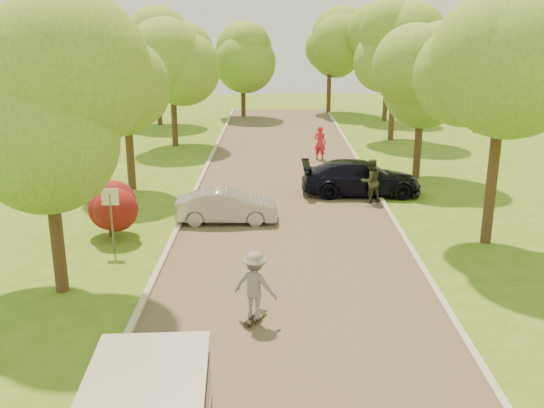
{
  "coord_description": "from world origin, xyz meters",
  "views": [
    {
      "loc": [
        -0.5,
        -14.69,
        7.3
      ],
      "look_at": [
        -0.58,
        5.23,
        1.3
      ],
      "focal_mm": 40.0,
      "sensor_mm": 36.0,
      "label": 1
    }
  ],
  "objects_px": {
    "person_striped": "(320,143)",
    "silver_sedan": "(227,206)",
    "skateboarder": "(255,285)",
    "street_sign": "(111,207)",
    "dark_sedan": "(361,178)",
    "longboard": "(255,317)",
    "person_olive": "(371,181)"
  },
  "relations": [
    {
      "from": "silver_sedan",
      "to": "person_striped",
      "type": "bearing_deg",
      "value": -22.64
    },
    {
      "from": "street_sign",
      "to": "longboard",
      "type": "bearing_deg",
      "value": -44.89
    },
    {
      "from": "street_sign",
      "to": "dark_sedan",
      "type": "xyz_separation_m",
      "value": [
        9.1,
        7.04,
        -0.81
      ]
    },
    {
      "from": "silver_sedan",
      "to": "person_olive",
      "type": "bearing_deg",
      "value": -66.95
    },
    {
      "from": "street_sign",
      "to": "dark_sedan",
      "type": "distance_m",
      "value": 11.53
    },
    {
      "from": "skateboarder",
      "to": "silver_sedan",
      "type": "bearing_deg",
      "value": -57.74
    },
    {
      "from": "dark_sedan",
      "to": "skateboarder",
      "type": "xyz_separation_m",
      "value": [
        -4.28,
        -11.84,
        0.25
      ]
    },
    {
      "from": "person_olive",
      "to": "person_striped",
      "type": "bearing_deg",
      "value": -104.2
    },
    {
      "from": "dark_sedan",
      "to": "person_striped",
      "type": "bearing_deg",
      "value": 10.23
    },
    {
      "from": "person_striped",
      "to": "silver_sedan",
      "type": "bearing_deg",
      "value": 92.15
    },
    {
      "from": "skateboarder",
      "to": "person_olive",
      "type": "bearing_deg",
      "value": -90.17
    },
    {
      "from": "street_sign",
      "to": "dark_sedan",
      "type": "relative_size",
      "value": 0.42
    },
    {
      "from": "silver_sedan",
      "to": "skateboarder",
      "type": "xyz_separation_m",
      "value": [
        1.32,
        -7.96,
        0.37
      ]
    },
    {
      "from": "street_sign",
      "to": "longboard",
      "type": "relative_size",
      "value": 2.32
    },
    {
      "from": "dark_sedan",
      "to": "longboard",
      "type": "bearing_deg",
      "value": 159.93
    },
    {
      "from": "street_sign",
      "to": "skateboarder",
      "type": "distance_m",
      "value": 6.83
    },
    {
      "from": "person_striped",
      "to": "longboard",
      "type": "bearing_deg",
      "value": 104.64
    },
    {
      "from": "street_sign",
      "to": "silver_sedan",
      "type": "xyz_separation_m",
      "value": [
        3.5,
        3.16,
        -0.93
      ]
    },
    {
      "from": "dark_sedan",
      "to": "person_striped",
      "type": "height_order",
      "value": "person_striped"
    },
    {
      "from": "street_sign",
      "to": "person_olive",
      "type": "relative_size",
      "value": 1.17
    },
    {
      "from": "longboard",
      "to": "person_striped",
      "type": "distance_m",
      "value": 19.16
    },
    {
      "from": "street_sign",
      "to": "longboard",
      "type": "xyz_separation_m",
      "value": [
        4.82,
        -4.8,
        -1.47
      ]
    },
    {
      "from": "person_olive",
      "to": "street_sign",
      "type": "bearing_deg",
      "value": 7.29
    },
    {
      "from": "skateboarder",
      "to": "person_striped",
      "type": "distance_m",
      "value": 19.14
    },
    {
      "from": "dark_sedan",
      "to": "person_striped",
      "type": "distance_m",
      "value": 7.19
    },
    {
      "from": "longboard",
      "to": "person_striped",
      "type": "xyz_separation_m",
      "value": [
        2.98,
        18.91,
        0.83
      ]
    },
    {
      "from": "skateboarder",
      "to": "person_striped",
      "type": "relative_size",
      "value": 0.95
    },
    {
      "from": "silver_sedan",
      "to": "skateboarder",
      "type": "distance_m",
      "value": 8.08
    },
    {
      "from": "street_sign",
      "to": "silver_sedan",
      "type": "relative_size",
      "value": 0.57
    },
    {
      "from": "street_sign",
      "to": "person_olive",
      "type": "bearing_deg",
      "value": 31.83
    },
    {
      "from": "street_sign",
      "to": "person_olive",
      "type": "xyz_separation_m",
      "value": [
        9.32,
        5.78,
        -0.63
      ]
    },
    {
      "from": "person_olive",
      "to": "longboard",
      "type": "bearing_deg",
      "value": 42.43
    }
  ]
}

